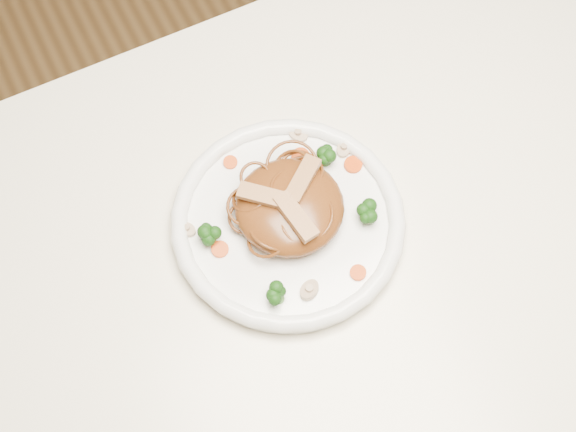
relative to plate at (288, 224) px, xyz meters
name	(u,v)px	position (x,y,z in m)	size (l,w,h in m)	color
ground	(343,401)	(0.08, -0.08, -0.76)	(4.00, 4.00, 0.00)	brown
table	(373,281)	(0.08, -0.08, -0.11)	(1.20, 0.80, 0.75)	white
plate	(288,224)	(0.00, 0.00, 0.00)	(0.27, 0.27, 0.02)	white
noodle_mound	(289,207)	(0.01, 0.01, 0.03)	(0.13, 0.13, 0.04)	brown
chicken_a	(303,179)	(0.03, 0.02, 0.05)	(0.06, 0.02, 0.01)	tan
chicken_b	(264,196)	(-0.02, 0.02, 0.05)	(0.06, 0.02, 0.01)	tan
chicken_c	(296,217)	(0.00, -0.02, 0.05)	(0.06, 0.02, 0.01)	tan
broccoli_0	(326,155)	(0.08, 0.05, 0.02)	(0.03, 0.03, 0.03)	#1A470E
broccoli_1	(210,232)	(-0.09, 0.02, 0.02)	(0.03, 0.03, 0.03)	#1A470E
broccoli_2	(278,294)	(-0.05, -0.08, 0.02)	(0.02, 0.02, 0.03)	#1A470E
broccoli_3	(367,214)	(0.08, -0.04, 0.02)	(0.02, 0.02, 0.03)	#1A470E
carrot_0	(301,156)	(0.05, 0.07, 0.01)	(0.02, 0.02, 0.01)	#CD3E07
carrot_1	(220,249)	(-0.09, 0.00, 0.01)	(0.02, 0.02, 0.01)	#CD3E07
carrot_2	(353,165)	(0.10, 0.03, 0.01)	(0.02, 0.02, 0.01)	#CD3E07
carrot_3	(230,162)	(-0.03, 0.10, 0.01)	(0.02, 0.02, 0.01)	#CD3E07
carrot_4	(358,273)	(0.04, -0.09, 0.01)	(0.02, 0.02, 0.01)	#CD3E07
mushroom_0	(309,290)	(-0.02, -0.09, 0.01)	(0.03, 0.03, 0.01)	beige
mushroom_1	(344,149)	(0.10, 0.06, 0.01)	(0.02, 0.02, 0.01)	beige
mushroom_2	(187,230)	(-0.11, 0.04, 0.01)	(0.02, 0.02, 0.01)	beige
mushroom_3	(298,134)	(0.06, 0.10, 0.01)	(0.03, 0.03, 0.01)	beige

